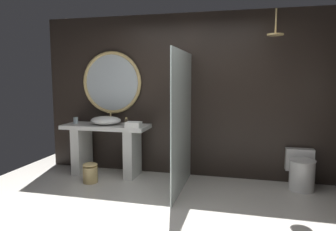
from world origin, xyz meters
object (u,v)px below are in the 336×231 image
at_px(tumbler_cup, 76,120).
at_px(round_wall_mirror, 112,83).
at_px(folded_hand_towel, 134,125).
at_px(toilet, 301,171).
at_px(vessel_sink, 106,120).
at_px(soap_dispenser, 126,122).
at_px(rain_shower_head, 275,32).
at_px(waste_bin, 90,172).

height_order(tumbler_cup, round_wall_mirror, round_wall_mirror).
bearing_deg(folded_hand_towel, tumbler_cup, 170.88).
height_order(round_wall_mirror, toilet, round_wall_mirror).
bearing_deg(vessel_sink, folded_hand_towel, -18.29).
relative_size(tumbler_cup, soap_dispenser, 0.78).
xyz_separation_m(vessel_sink, tumbler_cup, (-0.55, -0.01, -0.02)).
bearing_deg(vessel_sink, rain_shower_head, -3.41).
bearing_deg(tumbler_cup, round_wall_mirror, 24.90).
height_order(vessel_sink, waste_bin, vessel_sink).
bearing_deg(rain_shower_head, folded_hand_towel, -179.21).
relative_size(round_wall_mirror, folded_hand_towel, 4.65).
height_order(tumbler_cup, waste_bin, tumbler_cup).
bearing_deg(soap_dispenser, tumbler_cup, 177.62).
distance_m(waste_bin, folded_hand_towel, 0.98).
bearing_deg(vessel_sink, tumbler_cup, -179.44).
distance_m(tumbler_cup, folded_hand_towel, 1.11).
distance_m(tumbler_cup, rain_shower_head, 3.38).
relative_size(rain_shower_head, waste_bin, 1.12).
xyz_separation_m(rain_shower_head, waste_bin, (-2.63, -0.30, -2.03)).
distance_m(soap_dispenser, folded_hand_towel, 0.22).
relative_size(vessel_sink, folded_hand_towel, 2.24).
xyz_separation_m(rain_shower_head, folded_hand_towel, (-2.02, -0.03, -1.32)).
relative_size(vessel_sink, round_wall_mirror, 0.48).
bearing_deg(waste_bin, tumbler_cup, 137.15).
bearing_deg(rain_shower_head, toilet, 23.08).
bearing_deg(waste_bin, rain_shower_head, 6.52).
bearing_deg(folded_hand_towel, waste_bin, -155.89).
relative_size(tumbler_cup, toilet, 0.19).
relative_size(toilet, folded_hand_towel, 2.42).
distance_m(vessel_sink, soap_dispenser, 0.38).
height_order(rain_shower_head, waste_bin, rain_shower_head).
relative_size(tumbler_cup, waste_bin, 0.34).
distance_m(vessel_sink, folded_hand_towel, 0.58).
distance_m(soap_dispenser, round_wall_mirror, 0.78).
relative_size(soap_dispenser, folded_hand_towel, 0.60).
relative_size(tumbler_cup, rain_shower_head, 0.31).
bearing_deg(soap_dispenser, toilet, 1.76).
bearing_deg(tumbler_cup, vessel_sink, 0.56).
relative_size(toilet, waste_bin, 1.75).
height_order(vessel_sink, toilet, vessel_sink).
height_order(vessel_sink, rain_shower_head, rain_shower_head).
distance_m(rain_shower_head, toilet, 1.99).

